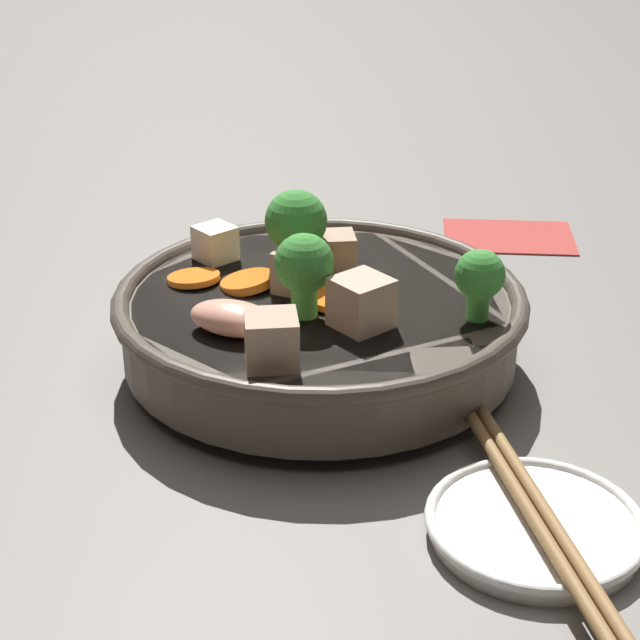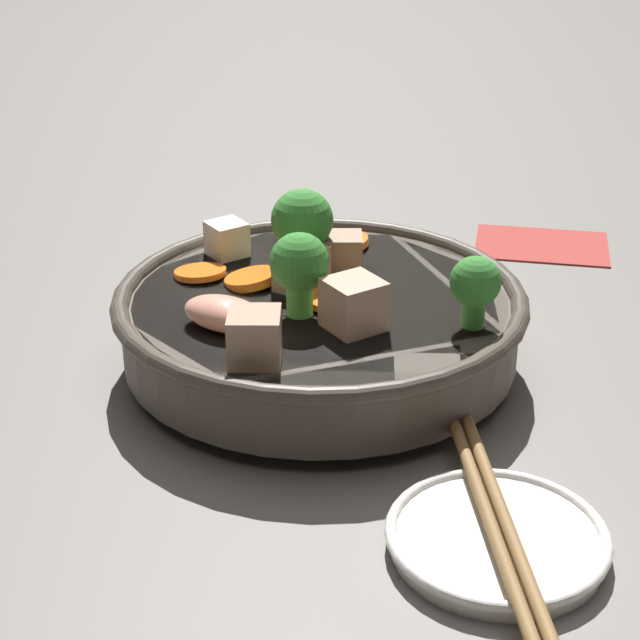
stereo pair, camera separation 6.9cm
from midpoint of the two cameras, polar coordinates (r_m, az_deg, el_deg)
name	(u,v)px [view 2 (the right image)]	position (r m, az deg, el deg)	size (l,w,h in m)	color
ground_plane	(320,366)	(0.71, 2.80, -2.56)	(3.00, 3.00, 0.00)	slate
stirfry_bowl	(319,316)	(0.69, 2.83, 0.15)	(0.27, 0.27, 0.11)	#51473D
side_saucer	(497,539)	(0.56, 13.04, -11.43)	(0.11, 0.11, 0.01)	white
napkin	(542,244)	(0.93, 13.87, 3.89)	(0.12, 0.09, 0.00)	#A33833
chopsticks_pair	(498,524)	(0.55, 13.13, -10.65)	(0.04, 0.23, 0.01)	olive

